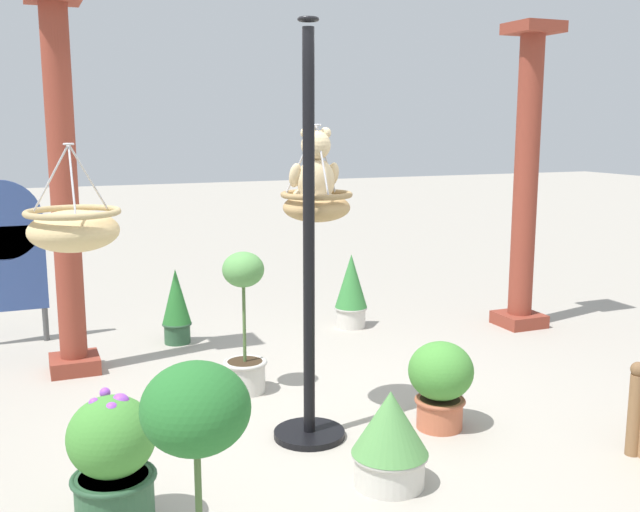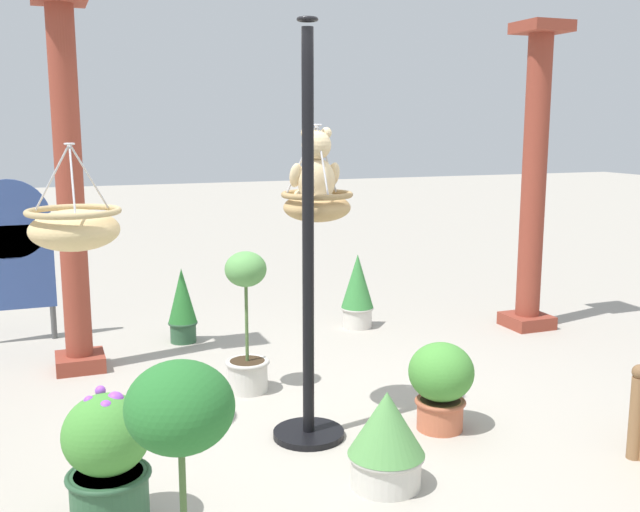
{
  "view_description": "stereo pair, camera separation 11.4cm",
  "coord_description": "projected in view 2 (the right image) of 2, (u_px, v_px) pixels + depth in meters",
  "views": [
    {
      "loc": [
        -1.67,
        -4.05,
        1.91
      ],
      "look_at": [
        0.01,
        0.07,
        1.11
      ],
      "focal_mm": 41.25,
      "sensor_mm": 36.0,
      "label": 1
    },
    {
      "loc": [
        -1.56,
        -4.09,
        1.91
      ],
      "look_at": [
        0.01,
        0.07,
        1.11
      ],
      "focal_mm": 41.25,
      "sensor_mm": 36.0,
      "label": 2
    }
  ],
  "objects": [
    {
      "name": "teddy_bear",
      "position": [
        316.0,
        171.0,
        4.57
      ],
      "size": [
        0.33,
        0.28,
        0.48
      ],
      "color": "#D1B789"
    },
    {
      "name": "hanging_basket_with_teddy",
      "position": [
        317.0,
        205.0,
        4.58
      ],
      "size": [
        0.45,
        0.45,
        0.6
      ],
      "color": "tan"
    },
    {
      "name": "display_pole_central",
      "position": [
        308.0,
        314.0,
        4.41
      ],
      "size": [
        0.44,
        0.44,
        2.5
      ],
      "color": "black",
      "rests_on": "ground"
    },
    {
      "name": "display_sign_board",
      "position": [
        11.0,
        247.0,
        6.38
      ],
      "size": [
        0.7,
        0.05,
        1.45
      ],
      "color": "#334C8C",
      "rests_on": "ground"
    },
    {
      "name": "greenhouse_pillar_right",
      "position": [
        534.0,
        185.0,
        6.78
      ],
      "size": [
        0.42,
        0.42,
        2.81
      ],
      "color": "brown",
      "rests_on": "ground"
    },
    {
      "name": "greenhouse_pillar_left",
      "position": [
        70.0,
        194.0,
        5.56
      ],
      "size": [
        0.39,
        0.39,
        2.87
      ],
      "color": "brown",
      "rests_on": "ground"
    },
    {
      "name": "potted_plant_trailing_ivy",
      "position": [
        182.0,
        305.0,
        6.47
      ],
      "size": [
        0.26,
        0.26,
        0.67
      ],
      "color": "#2D5638",
      "rests_on": "ground"
    },
    {
      "name": "ground_plane",
      "position": [
        322.0,
        430.0,
        4.65
      ],
      "size": [
        40.0,
        40.0,
        0.0
      ],
      "primitive_type": "plane",
      "color": "#A8A093"
    },
    {
      "name": "potted_plant_broad_leaf",
      "position": [
        441.0,
        382.0,
        4.61
      ],
      "size": [
        0.41,
        0.41,
        0.56
      ],
      "color": "#BC6042",
      "rests_on": "ground"
    },
    {
      "name": "potted_plant_small_succulent",
      "position": [
        108.0,
        459.0,
        3.47
      ],
      "size": [
        0.41,
        0.41,
        0.69
      ],
      "color": "#2D5638",
      "rests_on": "ground"
    },
    {
      "name": "potted_plant_flowering_red",
      "position": [
        357.0,
        291.0,
        6.95
      ],
      "size": [
        0.31,
        0.31,
        0.71
      ],
      "color": "beige",
      "rests_on": "ground"
    },
    {
      "name": "hanging_basket_left_high",
      "position": [
        74.0,
        227.0,
        4.22
      ],
      "size": [
        0.54,
        0.54,
        0.62
      ],
      "color": "tan"
    },
    {
      "name": "potted_plant_bushy_green",
      "position": [
        247.0,
        324.0,
        5.25
      ],
      "size": [
        0.32,
        0.32,
        1.03
      ],
      "color": "beige",
      "rests_on": "ground"
    },
    {
      "name": "potted_plant_tall_leafy",
      "position": [
        183.0,
        494.0,
        2.5
      ],
      "size": [
        0.37,
        0.37,
        1.13
      ],
      "color": "#4C4C51",
      "rests_on": "ground"
    },
    {
      "name": "potted_plant_conical_shrub",
      "position": [
        386.0,
        439.0,
        3.89
      ],
      "size": [
        0.41,
        0.41,
        0.53
      ],
      "color": "beige",
      "rests_on": "ground"
    }
  ]
}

